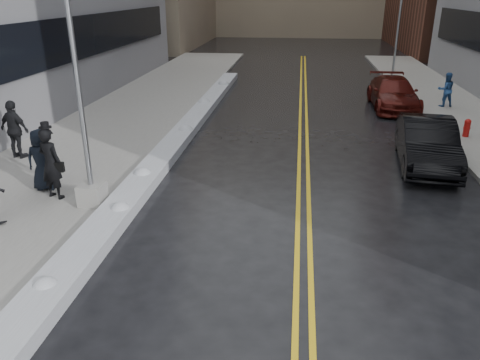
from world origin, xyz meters
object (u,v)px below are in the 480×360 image
(fire_hydrant, at_px, (467,127))
(car_maroon, at_px, (393,93))
(pedestrian_c, at_px, (42,160))
(car_black, at_px, (427,143))
(lamppost, at_px, (83,120))
(traffic_signal, at_px, (398,27))
(pedestrian_d, at_px, (15,130))
(pedestrian_east, at_px, (446,90))
(pedestrian_fedora, at_px, (51,163))

(fire_hydrant, distance_m, car_maroon, 5.64)
(pedestrian_c, height_order, car_black, pedestrian_c)
(lamppost, bearing_deg, car_black, 25.50)
(traffic_signal, relative_size, pedestrian_d, 2.94)
(lamppost, bearing_deg, fire_hydrant, 33.04)
(pedestrian_east, relative_size, car_black, 0.35)
(lamppost, relative_size, fire_hydrant, 10.45)
(traffic_signal, distance_m, car_maroon, 9.25)
(pedestrian_east, height_order, car_black, pedestrian_east)
(traffic_signal, relative_size, pedestrian_fedora, 2.93)
(fire_hydrant, xyz_separation_m, pedestrian_c, (-14.11, -7.17, 0.52))
(lamppost, bearing_deg, pedestrian_east, 46.13)
(pedestrian_east, xyz_separation_m, car_black, (-2.92, -8.64, -0.19))
(fire_hydrant, bearing_deg, pedestrian_d, -164.33)
(car_maroon, bearing_deg, lamppost, -127.96)
(pedestrian_east, bearing_deg, pedestrian_fedora, 34.55)
(pedestrian_fedora, height_order, car_maroon, pedestrian_fedora)
(pedestrian_c, height_order, pedestrian_east, pedestrian_c)
(traffic_signal, xyz_separation_m, pedestrian_c, (-13.61, -21.17, -2.33))
(car_maroon, bearing_deg, fire_hydrant, -69.37)
(pedestrian_east, bearing_deg, pedestrian_c, 32.31)
(pedestrian_c, bearing_deg, car_maroon, -142.34)
(fire_hydrant, height_order, pedestrian_c, pedestrian_c)
(pedestrian_fedora, relative_size, pedestrian_c, 1.11)
(pedestrian_d, bearing_deg, car_maroon, -129.85)
(pedestrian_fedora, bearing_deg, pedestrian_c, -23.41)
(pedestrian_fedora, bearing_deg, car_maroon, -112.48)
(fire_hydrant, relative_size, car_maroon, 0.14)
(car_black, bearing_deg, lamppost, -148.58)
(fire_hydrant, relative_size, pedestrian_east, 0.43)
(lamppost, relative_size, traffic_signal, 1.27)
(car_black, bearing_deg, pedestrian_fedora, -152.51)
(lamppost, distance_m, pedestrian_c, 2.47)
(pedestrian_c, relative_size, car_black, 0.38)
(fire_hydrant, relative_size, pedestrian_c, 0.40)
(pedestrian_c, bearing_deg, fire_hydrant, -161.16)
(pedestrian_fedora, relative_size, car_maroon, 0.39)
(car_black, height_order, car_maroon, car_black)
(lamppost, distance_m, pedestrian_fedora, 1.87)
(fire_hydrant, height_order, pedestrian_east, pedestrian_east)
(lamppost, bearing_deg, pedestrian_fedora, 165.86)
(lamppost, height_order, car_black, lamppost)
(lamppost, height_order, pedestrian_c, lamppost)
(car_black, relative_size, car_maroon, 0.93)
(traffic_signal, distance_m, pedestrian_east, 9.01)
(pedestrian_d, bearing_deg, lamppost, 156.89)
(pedestrian_d, xyz_separation_m, car_maroon, (14.48, 9.89, -0.41))
(pedestrian_d, distance_m, pedestrian_east, 19.76)
(fire_hydrant, distance_m, pedestrian_d, 17.13)
(pedestrian_east, height_order, car_maroon, pedestrian_east)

